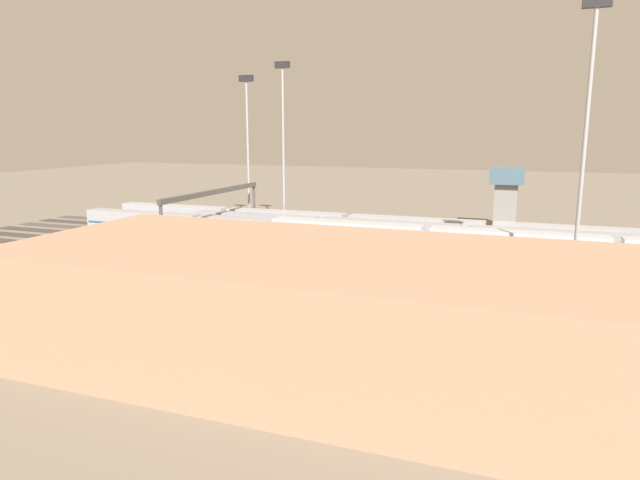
{
  "coord_description": "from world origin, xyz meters",
  "views": [
    {
      "loc": [
        -24.92,
        81.12,
        18.33
      ],
      "look_at": [
        3.45,
        4.76,
        2.5
      ],
      "focal_mm": 31.4,
      "sensor_mm": 36.0,
      "label": 1
    }
  ],
  "objects_px": {
    "light_mast_2": "(247,132)",
    "signal_gantry": "(214,197)",
    "train_on_track_0": "(407,228)",
    "light_mast_0": "(283,126)",
    "maintenance_shed": "(346,310)",
    "light_mast_1": "(587,117)",
    "control_tower": "(506,194)",
    "train_on_track_1": "(450,236)",
    "train_on_track_3": "(516,250)",
    "train_on_track_2": "(390,238)",
    "train_on_track_4": "(525,263)"
  },
  "relations": [
    {
      "from": "train_on_track_3",
      "to": "train_on_track_0",
      "type": "bearing_deg",
      "value": -39.83
    },
    {
      "from": "control_tower",
      "to": "train_on_track_4",
      "type": "bearing_deg",
      "value": 96.52
    },
    {
      "from": "control_tower",
      "to": "train_on_track_3",
      "type": "bearing_deg",
      "value": 95.17
    },
    {
      "from": "signal_gantry",
      "to": "train_on_track_3",
      "type": "bearing_deg",
      "value": 177.03
    },
    {
      "from": "light_mast_0",
      "to": "signal_gantry",
      "type": "bearing_deg",
      "value": 70.34
    },
    {
      "from": "train_on_track_1",
      "to": "maintenance_shed",
      "type": "height_order",
      "value": "maintenance_shed"
    },
    {
      "from": "train_on_track_2",
      "to": "light_mast_2",
      "type": "height_order",
      "value": "light_mast_2"
    },
    {
      "from": "train_on_track_4",
      "to": "train_on_track_1",
      "type": "height_order",
      "value": "train_on_track_1"
    },
    {
      "from": "train_on_track_4",
      "to": "light_mast_0",
      "type": "relative_size",
      "value": 2.31
    },
    {
      "from": "maintenance_shed",
      "to": "train_on_track_1",
      "type": "bearing_deg",
      "value": -91.89
    },
    {
      "from": "train_on_track_3",
      "to": "train_on_track_4",
      "type": "xyz_separation_m",
      "value": [
        -1.29,
        5.0,
        -0.59
      ]
    },
    {
      "from": "light_mast_2",
      "to": "signal_gantry",
      "type": "distance_m",
      "value": 19.36
    },
    {
      "from": "train_on_track_4",
      "to": "signal_gantry",
      "type": "relative_size",
      "value": 2.38
    },
    {
      "from": "train_on_track_3",
      "to": "train_on_track_2",
      "type": "bearing_deg",
      "value": -15.01
    },
    {
      "from": "train_on_track_0",
      "to": "maintenance_shed",
      "type": "xyz_separation_m",
      "value": [
        -6.3,
        54.0,
        2.61
      ]
    },
    {
      "from": "train_on_track_1",
      "to": "maintenance_shed",
      "type": "bearing_deg",
      "value": 88.11
    },
    {
      "from": "train_on_track_0",
      "to": "signal_gantry",
      "type": "height_order",
      "value": "signal_gantry"
    },
    {
      "from": "light_mast_0",
      "to": "light_mast_2",
      "type": "bearing_deg",
      "value": -1.24
    },
    {
      "from": "train_on_track_0",
      "to": "train_on_track_3",
      "type": "height_order",
      "value": "train_on_track_3"
    },
    {
      "from": "train_on_track_2",
      "to": "control_tower",
      "type": "bearing_deg",
      "value": -122.65
    },
    {
      "from": "light_mast_2",
      "to": "control_tower",
      "type": "height_order",
      "value": "light_mast_2"
    },
    {
      "from": "train_on_track_0",
      "to": "light_mast_0",
      "type": "xyz_separation_m",
      "value": [
        24.54,
        -3.42,
        17.26
      ]
    },
    {
      "from": "train_on_track_2",
      "to": "control_tower",
      "type": "xyz_separation_m",
      "value": [
        -15.95,
        -24.89,
        4.96
      ]
    },
    {
      "from": "train_on_track_2",
      "to": "train_on_track_4",
      "type": "height_order",
      "value": "train_on_track_2"
    },
    {
      "from": "light_mast_2",
      "to": "signal_gantry",
      "type": "bearing_deg",
      "value": 96.63
    },
    {
      "from": "train_on_track_3",
      "to": "train_on_track_1",
      "type": "relative_size",
      "value": 0.79
    },
    {
      "from": "light_mast_1",
      "to": "control_tower",
      "type": "distance_m",
      "value": 45.4
    },
    {
      "from": "light_mast_0",
      "to": "light_mast_1",
      "type": "height_order",
      "value": "light_mast_1"
    },
    {
      "from": "signal_gantry",
      "to": "maintenance_shed",
      "type": "height_order",
      "value": "maintenance_shed"
    },
    {
      "from": "train_on_track_0",
      "to": "signal_gantry",
      "type": "relative_size",
      "value": 3.83
    },
    {
      "from": "signal_gantry",
      "to": "light_mast_2",
      "type": "bearing_deg",
      "value": -83.37
    },
    {
      "from": "light_mast_2",
      "to": "train_on_track_1",
      "type": "bearing_deg",
      "value": 167.9
    },
    {
      "from": "train_on_track_0",
      "to": "light_mast_0",
      "type": "bearing_deg",
      "value": -7.92
    },
    {
      "from": "light_mast_2",
      "to": "signal_gantry",
      "type": "xyz_separation_m",
      "value": [
        -1.87,
        16.08,
        -10.62
      ]
    },
    {
      "from": "train_on_track_2",
      "to": "signal_gantry",
      "type": "bearing_deg",
      "value": 4.84
    },
    {
      "from": "train_on_track_0",
      "to": "maintenance_shed",
      "type": "height_order",
      "value": "maintenance_shed"
    },
    {
      "from": "train_on_track_0",
      "to": "signal_gantry",
      "type": "bearing_deg",
      "value": 22.47
    },
    {
      "from": "train_on_track_1",
      "to": "light_mast_2",
      "type": "bearing_deg",
      "value": -12.1
    },
    {
      "from": "signal_gantry",
      "to": "maintenance_shed",
      "type": "relative_size",
      "value": 0.55
    },
    {
      "from": "signal_gantry",
      "to": "light_mast_0",
      "type": "bearing_deg",
      "value": -109.66
    },
    {
      "from": "train_on_track_2",
      "to": "control_tower",
      "type": "distance_m",
      "value": 29.97
    },
    {
      "from": "light_mast_1",
      "to": "signal_gantry",
      "type": "height_order",
      "value": "light_mast_1"
    },
    {
      "from": "train_on_track_2",
      "to": "train_on_track_0",
      "type": "relative_size",
      "value": 1.0
    },
    {
      "from": "light_mast_0",
      "to": "signal_gantry",
      "type": "distance_m",
      "value": 20.6
    },
    {
      "from": "light_mast_0",
      "to": "light_mast_2",
      "type": "relative_size",
      "value": 1.07
    },
    {
      "from": "train_on_track_4",
      "to": "signal_gantry",
      "type": "xyz_separation_m",
      "value": [
        49.49,
        -7.5,
        5.54
      ]
    },
    {
      "from": "train_on_track_2",
      "to": "train_on_track_4",
      "type": "relative_size",
      "value": 1.61
    },
    {
      "from": "train_on_track_3",
      "to": "signal_gantry",
      "type": "bearing_deg",
      "value": -2.97
    },
    {
      "from": "train_on_track_3",
      "to": "control_tower",
      "type": "distance_m",
      "value": 30.33
    },
    {
      "from": "train_on_track_4",
      "to": "light_mast_1",
      "type": "height_order",
      "value": "light_mast_1"
    }
  ]
}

